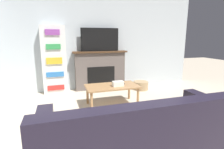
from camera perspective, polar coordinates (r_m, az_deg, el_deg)
wall_back at (r=4.79m, az=-5.32°, el=11.56°), size 5.75×0.06×2.70m
fireplace at (r=4.75m, az=-3.85°, el=1.49°), size 1.44×0.28×1.03m
tv at (r=4.65m, az=-3.93°, el=11.28°), size 1.00×0.03×0.59m
couch at (r=1.98m, az=9.89°, el=-21.48°), size 2.07×0.88×0.86m
coffee_table at (r=3.59m, az=0.06°, el=-4.40°), size 1.07×0.58×0.42m
tissue_box at (r=3.53m, az=1.96°, el=-3.00°), size 0.22×0.12×0.10m
remote_control at (r=3.74m, az=3.47°, el=-2.79°), size 0.04×0.15×0.02m
bookshelf at (r=4.55m, az=-18.30°, el=4.48°), size 0.58×0.29×1.67m
storage_basket at (r=4.80m, az=9.36°, el=-3.54°), size 0.39×0.39×0.22m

